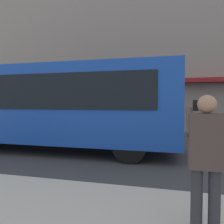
% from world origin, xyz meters
% --- Properties ---
extents(ground_plane, '(60.00, 60.00, 0.00)m').
position_xyz_m(ground_plane, '(0.00, 0.00, 0.00)').
color(ground_plane, '#38383A').
extents(building_facade_far, '(28.00, 1.55, 12.00)m').
position_xyz_m(building_facade_far, '(-0.02, -6.80, 5.99)').
color(building_facade_far, gray).
rests_on(building_facade_far, ground_plane).
extents(red_bus, '(9.05, 2.54, 3.08)m').
position_xyz_m(red_bus, '(3.29, 0.20, 1.68)').
color(red_bus, '#1947AD').
rests_on(red_bus, ground_plane).
extents(pedestrian_photographer, '(0.53, 0.52, 1.70)m').
position_xyz_m(pedestrian_photographer, '(-1.32, 4.90, 1.14)').
color(pedestrian_photographer, '#2D2D33').
rests_on(pedestrian_photographer, sidewalk_curb).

